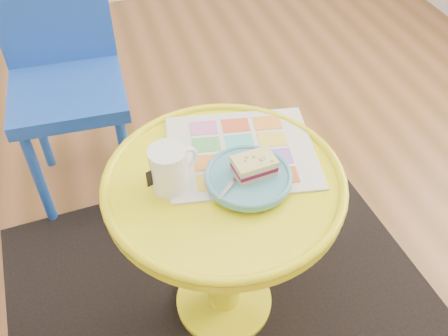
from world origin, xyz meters
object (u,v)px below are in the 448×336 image
object	(u,v)px
chair	(63,68)
newspaper	(241,152)
side_table	(224,222)
plate	(248,178)
mug	(169,168)

from	to	relation	value
chair	newspaper	xyz separation A→B (m)	(0.41, -0.65, 0.07)
newspaper	side_table	bearing A→B (deg)	-121.53
side_table	newspaper	size ratio (longest dim) A/B	1.59
side_table	plate	xyz separation A→B (m)	(0.05, -0.03, 0.18)
side_table	mug	size ratio (longest dim) A/B	4.82
chair	mug	xyz separation A→B (m)	(0.22, -0.71, 0.13)
newspaper	plate	size ratio (longest dim) A/B	1.81
side_table	mug	xyz separation A→B (m)	(-0.13, 0.02, 0.22)
side_table	mug	world-z (taller)	mug
plate	chair	bearing A→B (deg)	117.51
chair	plate	world-z (taller)	chair
mug	chair	bearing A→B (deg)	87.42
side_table	newspaper	bearing A→B (deg)	48.71
chair	newspaper	distance (m)	0.77
newspaper	mug	bearing A→B (deg)	-152.45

